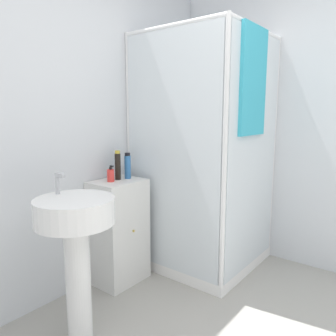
{
  "coord_description": "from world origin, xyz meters",
  "views": [
    {
      "loc": [
        -1.3,
        -0.36,
        1.36
      ],
      "look_at": [
        0.57,
        1.11,
        0.96
      ],
      "focal_mm": 35.0,
      "sensor_mm": 36.0,
      "label": 1
    }
  ],
  "objects_px": {
    "shampoo_bottle_tall_black": "(118,166)",
    "soap_dispenser": "(111,175)",
    "sink": "(76,235)",
    "shampoo_bottle_blue": "(128,166)"
  },
  "relations": [
    {
      "from": "shampoo_bottle_tall_black",
      "to": "soap_dispenser",
      "type": "bearing_deg",
      "value": -171.51
    },
    {
      "from": "sink",
      "to": "soap_dispenser",
      "type": "bearing_deg",
      "value": 29.76
    },
    {
      "from": "soap_dispenser",
      "to": "shampoo_bottle_blue",
      "type": "relative_size",
      "value": 0.61
    },
    {
      "from": "shampoo_bottle_blue",
      "to": "sink",
      "type": "bearing_deg",
      "value": -157.25
    },
    {
      "from": "shampoo_bottle_tall_black",
      "to": "sink",
      "type": "bearing_deg",
      "value": -152.72
    },
    {
      "from": "shampoo_bottle_tall_black",
      "to": "shampoo_bottle_blue",
      "type": "bearing_deg",
      "value": -22.23
    },
    {
      "from": "sink",
      "to": "shampoo_bottle_blue",
      "type": "relative_size",
      "value": 4.81
    },
    {
      "from": "sink",
      "to": "shampoo_bottle_blue",
      "type": "bearing_deg",
      "value": 22.75
    },
    {
      "from": "sink",
      "to": "shampoo_bottle_blue",
      "type": "height_order",
      "value": "shampoo_bottle_blue"
    },
    {
      "from": "shampoo_bottle_tall_black",
      "to": "shampoo_bottle_blue",
      "type": "height_order",
      "value": "shampoo_bottle_tall_black"
    }
  ]
}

